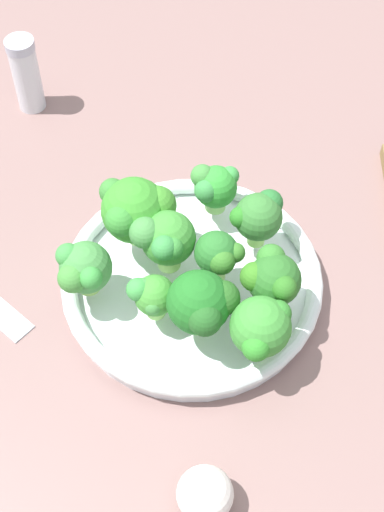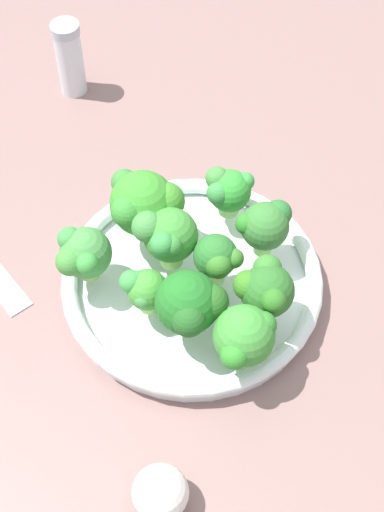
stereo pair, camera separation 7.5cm
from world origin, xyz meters
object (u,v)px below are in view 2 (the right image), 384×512
object	(u,v)px
broccoli_floret_8	(228,190)
pepper_shaker	(70,58)
bowl	(192,282)
broccoli_floret_5	(265,225)
broccoli_floret_1	(145,290)
broccoli_floret_6	(265,289)
broccoli_floret_7	(167,236)
broccoli_floret_0	(83,254)
garlic_bulb	(160,492)
broccoli_floret_2	(217,259)
broccoli_floret_3	(245,337)
broccoli_floret_4	(144,203)
broccoli_floret_9	(190,305)

from	to	relation	value
broccoli_floret_8	pepper_shaker	distance (cm)	29.82
bowl	broccoli_floret_5	distance (cm)	9.70
broccoli_floret_1	broccoli_floret_5	bearing A→B (deg)	45.37
broccoli_floret_1	broccoli_floret_8	xyz separation A→B (cm)	(4.99, 14.06, 0.26)
broccoli_floret_6	broccoli_floret_7	distance (cm)	11.19
broccoli_floret_1	broccoli_floret_6	distance (cm)	11.48
broccoli_floret_7	broccoli_floret_8	xyz separation A→B (cm)	(4.32, 8.33, -1.15)
broccoli_floret_0	broccoli_floret_8	size ratio (longest dim) A/B	1.04
garlic_bulb	broccoli_floret_7	bearing A→B (deg)	103.56
broccoli_floret_7	broccoli_floret_0	bearing A→B (deg)	-156.11
broccoli_floret_1	broccoli_floret_7	size ratio (longest dim) A/B	0.71
broccoli_floret_5	broccoli_floret_2	bearing A→B (deg)	-126.08
bowl	broccoli_floret_3	distance (cm)	12.11
broccoli_floret_0	broccoli_floret_3	bearing A→B (deg)	-17.74
broccoli_floret_7	broccoli_floret_1	bearing A→B (deg)	-96.67
garlic_bulb	broccoli_floret_4	bearing A→B (deg)	108.59
broccoli_floret_8	broccoli_floret_6	bearing A→B (deg)	-62.56
broccoli_floret_9	broccoli_floret_8	bearing A→B (deg)	89.43
broccoli_floret_0	broccoli_floret_6	world-z (taller)	broccoli_floret_6
broccoli_floret_5	broccoli_floret_6	size ratio (longest dim) A/B	0.95
pepper_shaker	bowl	bearing A→B (deg)	-49.88
broccoli_floret_5	bowl	bearing A→B (deg)	-142.97
broccoli_floret_2	broccoli_floret_4	xyz separation A→B (cm)	(-8.59, 4.27, 1.03)
broccoli_floret_2	broccoli_floret_9	bearing A→B (deg)	-100.62
broccoli_floret_2	broccoli_floret_9	xyz separation A→B (cm)	(-1.13, -6.05, 0.48)
broccoli_floret_2	pepper_shaker	world-z (taller)	pepper_shaker
broccoli_floret_3	garlic_bulb	world-z (taller)	broccoli_floret_3
garlic_bulb	broccoli_floret_0	bearing A→B (deg)	123.93
broccoli_floret_6	broccoli_floret_7	xyz separation A→B (cm)	(-10.56, 3.69, 0.21)
broccoli_floret_1	garlic_bulb	bearing A→B (deg)	-70.24
bowl	broccoli_floret_8	world-z (taller)	broccoli_floret_8
broccoli_floret_4	broccoli_floret_6	size ratio (longest dim) A/B	1.20
broccoli_floret_4	garlic_bulb	bearing A→B (deg)	-71.41
broccoli_floret_5	garlic_bulb	xyz separation A→B (cm)	(-3.51, -27.23, -4.55)
broccoli_floret_8	pepper_shaker	size ratio (longest dim) A/B	0.57
broccoli_floret_2	broccoli_floret_4	bearing A→B (deg)	153.58
broccoli_floret_4	broccoli_floret_1	bearing A→B (deg)	-73.72
bowl	garlic_bulb	world-z (taller)	garlic_bulb
bowl	broccoli_floret_0	size ratio (longest dim) A/B	4.53
bowl	broccoli_floret_9	bearing A→B (deg)	-77.05
broccoli_floret_2	broccoli_floret_1	bearing A→B (deg)	-141.83
bowl	pepper_shaker	distance (cm)	34.96
bowl	broccoli_floret_6	world-z (taller)	broccoli_floret_6
pepper_shaker	garlic_bulb	bearing A→B (deg)	-62.71
broccoli_floret_0	garlic_bulb	size ratio (longest dim) A/B	1.20
bowl	pepper_shaker	xyz separation A→B (cm)	(-22.41, 26.60, 3.53)
broccoli_floret_1	broccoli_floret_4	xyz separation A→B (cm)	(-2.62, 8.96, 1.80)
broccoli_floret_8	garlic_bulb	world-z (taller)	broccoli_floret_8
broccoli_floret_7	garlic_bulb	world-z (taller)	broccoli_floret_7
broccoli_floret_1	broccoli_floret_6	size ratio (longest dim) A/B	0.75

